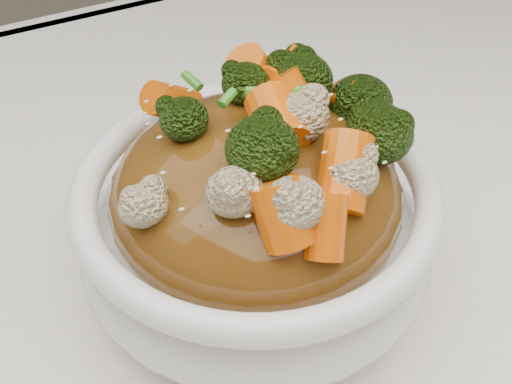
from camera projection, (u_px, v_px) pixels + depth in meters
name	position (u px, v px, depth m)	size (l,w,h in m)	color
tablecloth	(214.00, 384.00, 0.39)	(1.20, 0.80, 0.04)	white
bowl	(256.00, 231.00, 0.39)	(0.20, 0.20, 0.08)	white
sauce_base	(256.00, 196.00, 0.38)	(0.16, 0.16, 0.09)	#5B360F
carrots	(256.00, 109.00, 0.34)	(0.16, 0.16, 0.05)	#E15D07
broccoli	(256.00, 110.00, 0.34)	(0.16, 0.16, 0.04)	black
cauliflower	(256.00, 114.00, 0.34)	(0.16, 0.16, 0.03)	beige
scallions	(256.00, 107.00, 0.34)	(0.12, 0.12, 0.02)	#359221
sesame_seeds	(256.00, 107.00, 0.34)	(0.14, 0.14, 0.01)	beige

